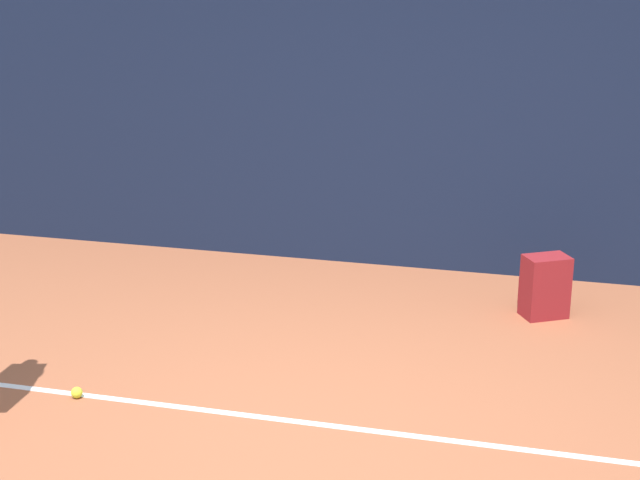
# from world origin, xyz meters

# --- Properties ---
(ground_plane) EXTENTS (12.00, 12.00, 0.00)m
(ground_plane) POSITION_xyz_m (0.00, 0.00, 0.00)
(ground_plane) COLOR #9E5638
(back_fence) EXTENTS (10.00, 0.10, 2.30)m
(back_fence) POSITION_xyz_m (0.00, 3.00, 1.15)
(back_fence) COLOR #141E38
(back_fence) RESTS_ON ground
(court_line) EXTENTS (9.00, 0.05, 0.00)m
(court_line) POSITION_xyz_m (0.00, 0.24, 0.00)
(court_line) COLOR white
(court_line) RESTS_ON ground
(backpack) EXTENTS (0.36, 0.37, 0.44)m
(backpack) POSITION_xyz_m (1.16, 2.16, 0.21)
(backpack) COLOR maroon
(backpack) RESTS_ON ground
(tennis_ball_by_fence) EXTENTS (0.07, 0.07, 0.07)m
(tennis_ball_by_fence) POSITION_xyz_m (-1.39, 0.20, 0.03)
(tennis_ball_by_fence) COLOR #CCE033
(tennis_ball_by_fence) RESTS_ON ground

